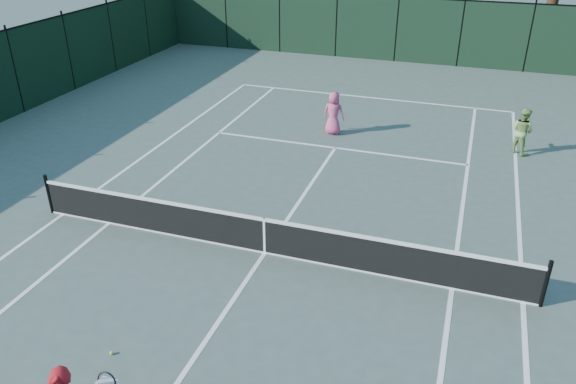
% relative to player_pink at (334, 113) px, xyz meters
% --- Properties ---
extents(ground, '(90.00, 90.00, 0.00)m').
position_rel_player_pink_xyz_m(ground, '(0.40, -7.59, -0.73)').
color(ground, '#44534B').
rests_on(ground, ground).
extents(sideline_doubles_left, '(0.10, 23.77, 0.01)m').
position_rel_player_pink_xyz_m(sideline_doubles_left, '(-5.09, -7.59, -0.73)').
color(sideline_doubles_left, white).
rests_on(sideline_doubles_left, ground).
extents(sideline_doubles_right, '(0.10, 23.77, 0.01)m').
position_rel_player_pink_xyz_m(sideline_doubles_right, '(5.88, -7.59, -0.73)').
color(sideline_doubles_right, white).
rests_on(sideline_doubles_right, ground).
extents(sideline_singles_left, '(0.10, 23.77, 0.01)m').
position_rel_player_pink_xyz_m(sideline_singles_left, '(-3.72, -7.59, -0.73)').
color(sideline_singles_left, white).
rests_on(sideline_singles_left, ground).
extents(sideline_singles_right, '(0.10, 23.77, 0.01)m').
position_rel_player_pink_xyz_m(sideline_singles_right, '(4.51, -7.59, -0.73)').
color(sideline_singles_right, white).
rests_on(sideline_singles_right, ground).
extents(baseline_far, '(10.97, 0.10, 0.01)m').
position_rel_player_pink_xyz_m(baseline_far, '(0.40, 4.29, -0.73)').
color(baseline_far, white).
rests_on(baseline_far, ground).
extents(service_line_far, '(8.23, 0.10, 0.01)m').
position_rel_player_pink_xyz_m(service_line_far, '(0.40, -1.19, -0.73)').
color(service_line_far, white).
rests_on(service_line_far, ground).
extents(center_service_line, '(0.10, 12.80, 0.01)m').
position_rel_player_pink_xyz_m(center_service_line, '(0.40, -7.59, -0.73)').
color(center_service_line, white).
rests_on(center_service_line, ground).
extents(tennis_net, '(11.69, 0.09, 1.06)m').
position_rel_player_pink_xyz_m(tennis_net, '(0.40, -7.59, -0.26)').
color(tennis_net, black).
rests_on(tennis_net, ground).
extents(fence_far, '(24.00, 0.05, 3.00)m').
position_rel_player_pink_xyz_m(fence_far, '(0.40, 10.41, 0.77)').
color(fence_far, black).
rests_on(fence_far, ground).
extents(player_pink, '(0.73, 0.49, 1.47)m').
position_rel_player_pink_xyz_m(player_pink, '(0.00, 0.00, 0.00)').
color(player_pink, '#CE4878').
rests_on(player_pink, ground).
extents(player_green, '(0.90, 0.88, 1.47)m').
position_rel_player_pink_xyz_m(player_green, '(5.95, 0.29, 0.00)').
color(player_green, '#81AB55').
rests_on(player_green, ground).
extents(loose_ball_midcourt, '(0.07, 0.07, 0.07)m').
position_rel_player_pink_xyz_m(loose_ball_midcourt, '(-1.02, -11.44, -0.70)').
color(loose_ball_midcourt, '#C8D42B').
rests_on(loose_ball_midcourt, ground).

